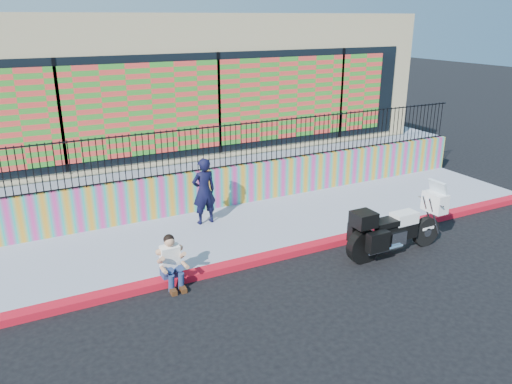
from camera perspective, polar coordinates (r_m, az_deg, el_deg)
ground at (r=11.56m, az=4.25°, el=-7.11°), size 90.00×90.00×0.00m
red_curb at (r=11.53m, az=4.26°, el=-6.78°), size 16.00×0.30×0.15m
sidewalk at (r=12.83m, az=0.43°, el=-3.91°), size 16.00×3.00×0.15m
mural_wall at (r=13.95m, az=-2.62°, el=0.77°), size 16.00×0.20×1.10m
metal_fence at (r=13.63m, az=-2.69°, el=5.36°), size 15.80×0.04×1.20m
elevated_platform at (r=18.55m, az=-9.25°, el=5.01°), size 16.00×10.00×1.25m
storefront_building at (r=17.89m, az=-9.48°, el=13.03°), size 14.00×8.06×4.00m
police_motorcycle at (r=11.72m, az=15.61°, el=-3.86°), size 2.56×0.85×1.59m
police_officer at (r=12.60m, az=-5.97°, el=0.10°), size 0.64×0.44×1.72m
seated_man at (r=10.18m, az=-9.52°, el=-8.39°), size 0.54×0.71×1.06m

